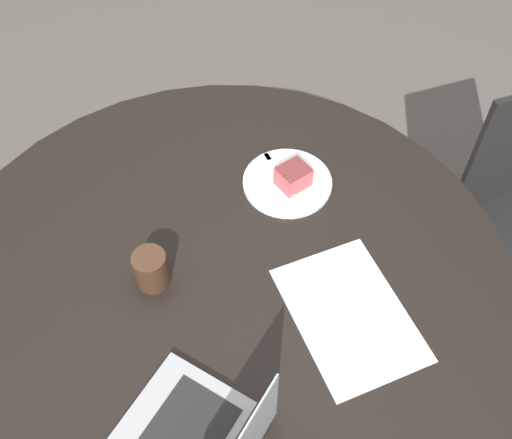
# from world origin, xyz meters

# --- Properties ---
(ground_plane) EXTENTS (12.00, 12.00, 0.00)m
(ground_plane) POSITION_xyz_m (0.00, 0.00, 0.00)
(ground_plane) COLOR #4C4742
(dining_table) EXTENTS (1.37, 1.37, 0.77)m
(dining_table) POSITION_xyz_m (0.00, 0.00, 0.63)
(dining_table) COLOR black
(dining_table) RESTS_ON ground_plane
(paper_document) EXTENTS (0.39, 0.32, 0.00)m
(paper_document) POSITION_xyz_m (0.25, 0.17, 0.77)
(paper_document) COLOR white
(paper_document) RESTS_ON dining_table
(plate) EXTENTS (0.23, 0.23, 0.01)m
(plate) POSITION_xyz_m (-0.13, 0.31, 0.77)
(plate) COLOR white
(plate) RESTS_ON dining_table
(cake_slice) EXTENTS (0.07, 0.08, 0.06)m
(cake_slice) POSITION_xyz_m (-0.11, 0.31, 0.81)
(cake_slice) COLOR #B74C51
(cake_slice) RESTS_ON plate
(fork) EXTENTS (0.17, 0.06, 0.00)m
(fork) POSITION_xyz_m (-0.17, 0.31, 0.78)
(fork) COLOR silver
(fork) RESTS_ON plate
(coffee_glass) EXTENTS (0.08, 0.08, 0.09)m
(coffee_glass) POSITION_xyz_m (-0.10, -0.12, 0.81)
(coffee_glass) COLOR #3D2619
(coffee_glass) RESTS_ON dining_table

